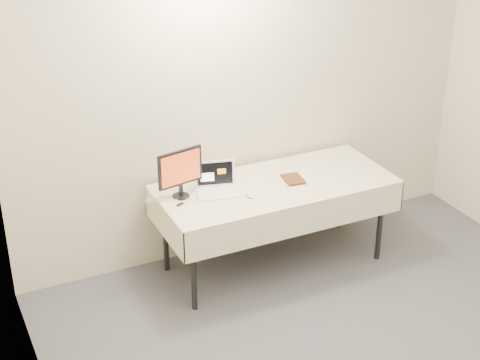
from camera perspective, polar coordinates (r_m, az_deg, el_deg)
name	(u,v)px	position (r m, az deg, el deg)	size (l,w,h in m)	color
back_wall	(250,91)	(5.87, 0.77, 6.89)	(4.00, 0.10, 2.70)	beige
table	(275,190)	(5.76, 2.73, -0.81)	(1.86, 0.81, 0.74)	black
laptop	(217,185)	(5.58, -1.83, -0.37)	(0.36, 0.32, 0.22)	white
monitor	(180,170)	(5.44, -4.67, 0.78)	(0.37, 0.15, 0.38)	black
book	(284,170)	(5.72, 3.47, 0.78)	(0.15, 0.02, 0.20)	brown
alarm_clock	(216,176)	(5.78, -1.91, 0.31)	(0.14, 0.08, 0.05)	black
clicker	(250,196)	(5.51, 0.75, -1.23)	(0.04, 0.09, 0.02)	#BEBEC0
paper_form	(319,180)	(5.80, 6.15, -0.03)	(0.12, 0.31, 0.00)	#B3D7AB
usb_dongle	(180,204)	(5.42, -4.68, -1.90)	(0.06, 0.02, 0.01)	black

